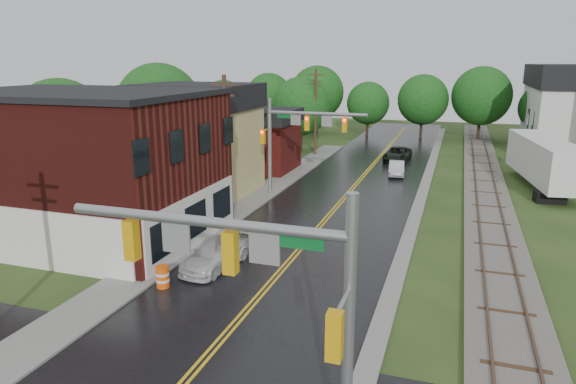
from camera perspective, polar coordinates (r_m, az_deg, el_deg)
The scene contains 20 objects.
main_road at distance 40.35m, azimuth 6.99°, elevation 0.16°, with size 10.00×90.00×0.02m, color black.
curb_right at distance 44.54m, azimuth 15.11°, elevation 1.12°, with size 0.80×70.00×0.12m, color gray.
sidewalk_left at distance 37.44m, azimuth -3.91°, elevation -0.90°, with size 2.40×50.00×0.12m, color gray.
brick_building at distance 31.35m, azimuth -21.90°, elevation 2.84°, with size 14.30×10.30×8.30m.
yellow_house at distance 39.65m, azimuth -9.90°, elevation 4.53°, with size 8.00×7.00×6.40m, color tan.
darkred_building at distance 47.43m, azimuth -3.64°, elevation 5.11°, with size 7.00×6.00×4.40m, color #3F0F0C.
railroad at distance 44.52m, azimuth 21.03°, elevation 0.78°, with size 3.20×80.00×0.30m.
traffic_signal_near at distance 12.21m, azimuth -3.09°, elevation -9.47°, with size 7.34×0.30×7.20m.
traffic_signal_far at distance 37.38m, azimuth 1.03°, elevation 6.89°, with size 7.34×0.43×7.20m.
utility_pole_b at distance 34.01m, azimuth -6.91°, elevation 5.60°, with size 1.80×0.28×9.00m.
utility_pole_c at distance 54.56m, azimuth 3.07°, elevation 9.01°, with size 1.80×0.28×9.00m.
tree_left_a at distance 41.14m, azimuth -23.79°, elevation 6.57°, with size 6.80×6.80×8.67m.
tree_left_b at distance 47.82m, azimuth -14.00°, elevation 9.04°, with size 7.60×7.60×9.69m.
tree_left_c at distance 53.09m, azimuth -5.58°, elevation 8.59°, with size 6.00×6.00×7.65m.
tree_left_e at distance 56.93m, azimuth 1.57°, elevation 9.35°, with size 6.40×6.40×8.16m.
suv_dark at distance 52.84m, azimuth 12.05°, elevation 4.12°, with size 2.29×4.96×1.38m, color black.
sedan_silver at distance 46.20m, azimuth 11.96°, elevation 2.57°, with size 1.31×3.76×1.24m, color silver.
pickup_white at distance 25.56m, azimuth -8.04°, elevation -6.91°, with size 1.83×4.50×1.31m, color silver.
semi_trailer at distance 45.11m, azimuth 26.56°, elevation 3.25°, with size 4.48×12.61×3.89m.
construction_barrel at distance 23.88m, azimuth -13.77°, elevation -9.15°, with size 0.57×0.57×1.02m, color #ED520A.
Camera 1 is at (7.61, -8.36, 9.92)m, focal length 32.00 mm.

